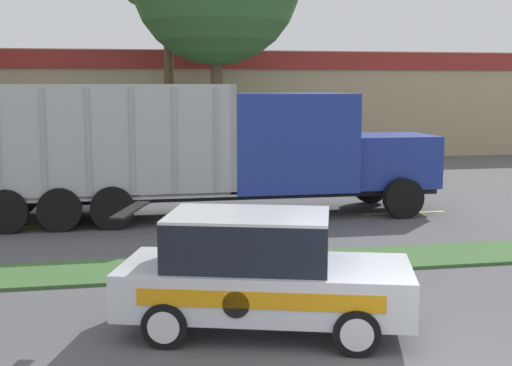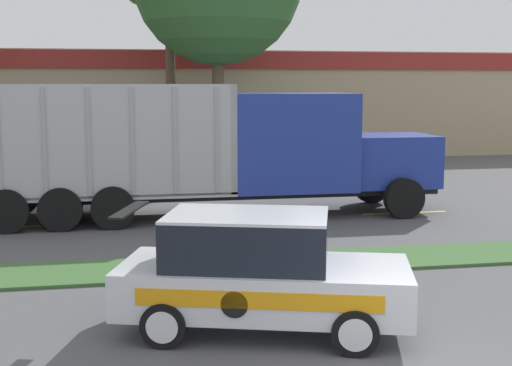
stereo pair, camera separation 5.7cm
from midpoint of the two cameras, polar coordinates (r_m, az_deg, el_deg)
grass_verge at (r=14.13m, az=3.75°, el=-6.33°), size 120.00×1.72×0.06m
centre_line_4 at (r=18.56m, az=-3.95°, el=-2.96°), size 2.40×0.14×0.01m
centre_line_5 at (r=19.95m, az=11.63°, el=-2.34°), size 2.40×0.14×0.01m
dump_truck_mid at (r=19.03m, az=-0.19°, el=2.44°), size 11.84×2.79×3.50m
rally_car at (r=10.21m, az=0.15°, el=-7.12°), size 4.43×2.89×1.73m
store_building_backdrop at (r=38.55m, az=-3.93°, el=6.45°), size 41.83×12.10×5.01m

